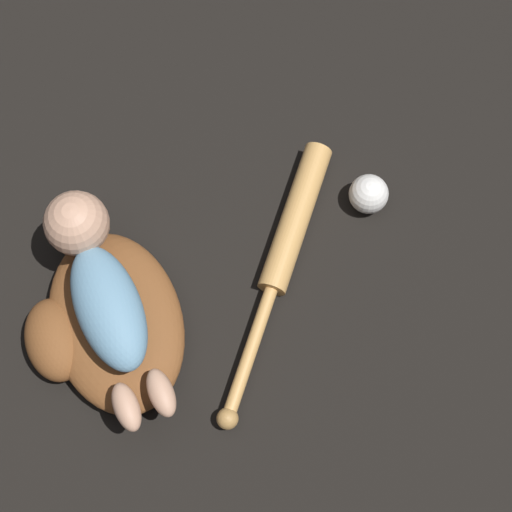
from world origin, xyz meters
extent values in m
plane|color=black|center=(0.00, 0.00, 0.00)|extent=(6.00, 6.00, 0.00)
ellipsoid|color=brown|center=(0.06, -0.04, 0.04)|extent=(0.34, 0.26, 0.08)
ellipsoid|color=brown|center=(0.04, 0.06, 0.04)|extent=(0.15, 0.11, 0.08)
ellipsoid|color=#6693B2|center=(0.06, -0.04, 0.12)|extent=(0.23, 0.15, 0.08)
sphere|color=tan|center=(0.20, -0.01, 0.13)|extent=(0.11, 0.11, 0.11)
ellipsoid|color=tan|center=(-0.10, -0.05, 0.10)|extent=(0.09, 0.06, 0.04)
ellipsoid|color=tan|center=(-0.09, -0.10, 0.10)|extent=(0.09, 0.06, 0.04)
cylinder|color=tan|center=(0.19, -0.37, 0.02)|extent=(0.27, 0.18, 0.05)
cylinder|color=tan|center=(-0.03, -0.25, 0.02)|extent=(0.21, 0.13, 0.02)
sphere|color=#B68649|center=(-0.13, -0.20, 0.02)|extent=(0.04, 0.04, 0.04)
sphere|color=white|center=(0.21, -0.51, 0.03)|extent=(0.07, 0.07, 0.07)
camera|label=1|loc=(-0.36, -0.20, 1.39)|focal=60.00mm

